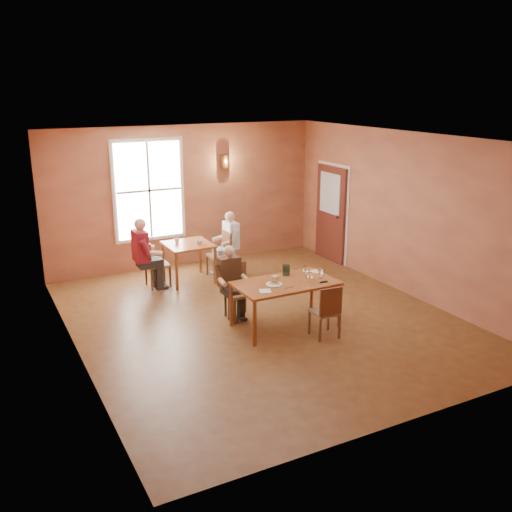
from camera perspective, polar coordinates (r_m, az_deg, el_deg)
name	(u,v)px	position (r m, az deg, el deg)	size (l,w,h in m)	color
ground	(261,318)	(9.69, 0.55, -6.26)	(6.00, 7.00, 0.01)	brown
wall_back	(185,196)	(12.34, -7.11, 5.95)	(6.00, 0.04, 3.00)	brown
wall_front	(412,304)	(6.48, 15.29, -4.61)	(6.00, 0.04, 3.00)	brown
wall_left	(70,258)	(8.29, -18.07, -0.14)	(0.04, 7.00, 3.00)	brown
wall_right	(405,214)	(10.91, 14.67, 4.10)	(0.04, 7.00, 3.00)	brown
ceiling	(262,138)	(8.95, 0.60, 11.69)	(6.00, 7.00, 0.04)	white
window	(149,190)	(12.01, -10.66, 6.46)	(1.36, 0.10, 1.96)	white
door	(330,214)	(12.72, 7.44, 4.20)	(0.12, 1.04, 2.10)	maroon
wall_sconce	(225,161)	(12.47, -3.14, 9.43)	(0.16, 0.16, 0.28)	brown
main_table	(285,305)	(9.26, 2.95, -4.87)	(1.63, 0.91, 0.76)	brown
chair_diner_main	(240,292)	(9.55, -1.62, -3.64)	(0.41, 0.41, 0.93)	#5B2E16
diner_main	(241,285)	(9.48, -1.54, -2.97)	(0.47, 0.47, 1.19)	#422C24
chair_empty	(325,311)	(8.95, 6.88, -5.45)	(0.38, 0.38, 0.86)	#3E2412
plate_food	(274,284)	(8.99, 1.82, -2.81)	(0.26, 0.26, 0.03)	white
sandwich	(275,280)	(9.06, 1.91, -2.44)	(0.09, 0.08, 0.10)	tan
goblet_a	(305,271)	(9.39, 4.96, -1.51)	(0.08, 0.08, 0.19)	white
goblet_b	(320,273)	(9.33, 6.45, -1.72)	(0.07, 0.07, 0.18)	white
goblet_c	(310,277)	(9.14, 5.41, -2.10)	(0.07, 0.07, 0.17)	white
menu_stand	(286,270)	(9.43, 3.03, -1.40)	(0.11, 0.06, 0.19)	#203927
knife	(290,288)	(8.89, 3.37, -3.18)	(0.19, 0.01, 0.00)	silver
napkin	(265,291)	(8.74, 0.92, -3.51)	(0.17, 0.17, 0.01)	white
side_plate	(316,272)	(9.65, 6.00, -1.57)	(0.18, 0.18, 0.01)	white
sunglasses	(324,282)	(9.18, 6.78, -2.58)	(0.13, 0.04, 0.02)	black
second_table	(189,262)	(11.44, -6.72, -0.64)	(0.88, 0.88, 0.78)	brown
chair_diner_white	(219,255)	(11.65, -3.75, 0.14)	(0.41, 0.41, 0.92)	#3E230E
diner_white	(220,246)	(11.61, -3.63, 0.97)	(0.51, 0.51, 1.27)	silver
chair_diner_maroon	(157,263)	(11.22, -9.84, -0.74)	(0.41, 0.41, 0.92)	#503218
diner_maroon	(155,253)	(11.15, -10.04, 0.31)	(0.55, 0.55, 1.36)	maroon
cup_a	(199,242)	(11.25, -5.72, 1.43)	(0.13, 0.13, 0.10)	silver
cup_b	(177,241)	(11.39, -7.92, 1.54)	(0.11, 0.11, 0.10)	white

